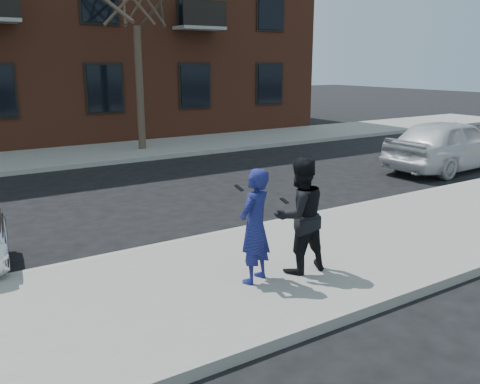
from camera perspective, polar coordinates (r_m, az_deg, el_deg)
ground at (r=7.19m, az=-11.20°, el=-11.91°), size 100.00×100.00×0.00m
near_sidewalk at (r=6.94m, az=-10.45°, el=-12.16°), size 50.00×3.50×0.15m
near_curb at (r=8.51m, az=-15.12°, el=-7.34°), size 50.00×0.10×0.15m
far_sidewalk at (r=17.72m, az=-24.81°, el=3.04°), size 50.00×3.50×0.15m
far_curb at (r=15.97m, az=-23.86°, el=2.03°), size 50.00×0.10×0.15m
white_car at (r=16.40m, az=22.47°, el=4.96°), size 4.65×2.06×1.55m
man_hoodie at (r=7.00m, az=1.65°, el=-3.84°), size 0.70×0.60×1.62m
man_peacoat at (r=7.38m, az=6.71°, el=-2.63°), size 0.87×0.70×1.70m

